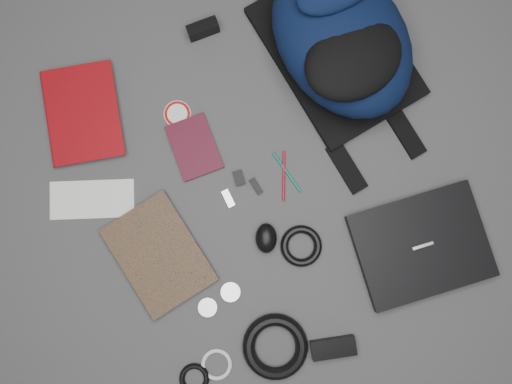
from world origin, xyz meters
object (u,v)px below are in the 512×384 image
object	(u,v)px
compact_camera	(203,29)
power_brick	(333,348)
dvd_case	(194,147)
laptop	(421,246)
comic_book	(126,276)
mouse	(266,238)
textbook_red	(47,120)
backpack	(342,39)

from	to	relation	value
compact_camera	power_brick	distance (m)	0.96
dvd_case	compact_camera	world-z (taller)	compact_camera
laptop	dvd_case	xyz separation A→B (m)	(-0.49, 0.49, -0.01)
comic_book	dvd_case	distance (m)	0.41
dvd_case	mouse	xyz separation A→B (m)	(0.10, -0.31, 0.02)
laptop	compact_camera	bearing A→B (deg)	117.75
power_brick	mouse	bearing A→B (deg)	113.11
laptop	power_brick	size ratio (longest dim) A/B	2.89
compact_camera	power_brick	world-z (taller)	compact_camera
laptop	textbook_red	world-z (taller)	laptop
backpack	power_brick	distance (m)	0.84
compact_camera	mouse	xyz separation A→B (m)	(-0.05, -0.62, -0.00)
dvd_case	mouse	size ratio (longest dim) A/B	2.03
textbook_red	power_brick	bearing A→B (deg)	-48.27
textbook_red	mouse	size ratio (longest dim) A/B	3.34
dvd_case	power_brick	bearing A→B (deg)	-75.88
backpack	compact_camera	xyz separation A→B (m)	(-0.33, 0.20, -0.08)
compact_camera	mouse	world-z (taller)	compact_camera
textbook_red	mouse	bearing A→B (deg)	-38.31
textbook_red	compact_camera	xyz separation A→B (m)	(0.51, 0.08, 0.01)
laptop	comic_book	xyz separation A→B (m)	(-0.79, 0.22, -0.01)
compact_camera	power_brick	bearing A→B (deg)	-88.86
backpack	textbook_red	world-z (taller)	backpack
compact_camera	power_brick	size ratio (longest dim) A/B	0.74
comic_book	dvd_case	world-z (taller)	comic_book
backpack	comic_book	distance (m)	0.87
comic_book	power_brick	xyz separation A→B (m)	(0.46, -0.39, 0.00)
laptop	comic_book	world-z (taller)	laptop
comic_book	compact_camera	xyz separation A→B (m)	(0.45, 0.57, 0.01)
backpack	textbook_red	bearing A→B (deg)	163.00
comic_book	mouse	bearing A→B (deg)	-17.64
laptop	compact_camera	world-z (taller)	compact_camera
compact_camera	dvd_case	bearing A→B (deg)	-115.02
dvd_case	compact_camera	distance (m)	0.34
backpack	comic_book	xyz separation A→B (m)	(-0.78, -0.38, -0.10)
backpack	compact_camera	size ratio (longest dim) A/B	5.81
laptop	mouse	size ratio (longest dim) A/B	4.25
backpack	power_brick	world-z (taller)	backpack
power_brick	laptop	bearing A→B (deg)	40.12
power_brick	comic_book	bearing A→B (deg)	152.76
backpack	mouse	world-z (taller)	backpack
textbook_red	comic_book	world-z (taller)	textbook_red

